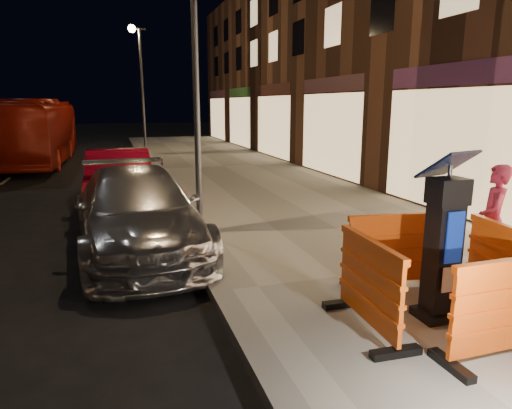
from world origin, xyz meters
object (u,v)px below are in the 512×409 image
object	(u,v)px
bus_doubledecker	(39,164)
man	(493,221)
barrier_back	(394,251)
car_silver	(139,250)
barrier_bldgside	(504,267)
barrier_front	(505,310)
parking_kiosk	(443,242)
car_red	(121,207)
barrier_kerbside	(369,285)

from	to	relation	value
bus_doubledecker	man	size ratio (longest dim) A/B	6.12
barrier_back	car_silver	distance (m)	4.62
barrier_bldgside	barrier_front	bearing A→B (deg)	141.22
barrier_bldgside	bus_doubledecker	world-z (taller)	bus_doubledecker
parking_kiosk	car_red	distance (m)	8.78
barrier_kerbside	barrier_front	bearing A→B (deg)	-132.78
parking_kiosk	barrier_back	bearing A→B (deg)	94.22
parking_kiosk	car_red	xyz separation A→B (m)	(-3.49, 7.99, -1.10)
barrier_front	man	bearing A→B (deg)	48.20
car_red	car_silver	bearing A→B (deg)	-86.07
barrier_back	barrier_bldgside	distance (m)	1.34
car_red	bus_doubledecker	world-z (taller)	bus_doubledecker
barrier_front	barrier_bldgside	size ratio (longest dim) A/B	1.00
car_silver	car_red	xyz separation A→B (m)	(-0.24, 3.82, 0.00)
barrier_kerbside	man	bearing A→B (deg)	-68.00
bus_doubledecker	barrier_front	bearing A→B (deg)	-69.29
parking_kiosk	car_silver	world-z (taller)	parking_kiosk
bus_doubledecker	car_red	bearing A→B (deg)	-70.87
barrier_front	barrier_kerbside	size ratio (longest dim) A/B	1.00
barrier_bldgside	bus_doubledecker	bearing A→B (deg)	29.27
car_red	man	size ratio (longest dim) A/B	2.70
car_silver	bus_doubledecker	size ratio (longest dim) A/B	0.50
car_silver	bus_doubledecker	bearing A→B (deg)	100.61
parking_kiosk	barrier_kerbside	bearing A→B (deg)	-175.78
barrier_front	barrier_bldgside	bearing A→B (deg)	44.22
barrier_kerbside	bus_doubledecker	size ratio (longest dim) A/B	0.13
man	car_silver	bearing A→B (deg)	-83.12
car_red	barrier_front	bearing A→B (deg)	-68.39
barrier_front	barrier_kerbside	world-z (taller)	same
car_silver	car_red	bearing A→B (deg)	90.03
barrier_back	barrier_bldgside	bearing A→B (deg)	-37.78
barrier_bldgside	man	size ratio (longest dim) A/B	0.81
barrier_back	car_red	xyz separation A→B (m)	(-3.49, 7.04, -0.68)
barrier_kerbside	bus_doubledecker	world-z (taller)	bus_doubledecker
barrier_front	barrier_kerbside	xyz separation A→B (m)	(-0.95, 0.95, 0.00)
bus_doubledecker	barrier_kerbside	bearing A→B (deg)	-71.01
barrier_front	bus_doubledecker	distance (m)	20.38
man	barrier_front	bearing A→B (deg)	-0.61
parking_kiosk	barrier_kerbside	size ratio (longest dim) A/B	1.40
man	car_red	bearing A→B (deg)	-103.60
barrier_kerbside	barrier_bldgside	size ratio (longest dim) A/B	1.00
barrier_front	car_red	xyz separation A→B (m)	(-3.49, 8.94, -0.68)
barrier_bldgside	car_silver	distance (m)	5.95
barrier_front	barrier_back	bearing A→B (deg)	89.22
car_red	barrier_bldgside	bearing A→B (deg)	-60.65
parking_kiosk	barrier_front	world-z (taller)	parking_kiosk
parking_kiosk	car_red	world-z (taller)	parking_kiosk
car_silver	bus_doubledecker	distance (m)	14.52
barrier_front	bus_doubledecker	size ratio (longest dim) A/B	0.13
parking_kiosk	barrier_front	xyz separation A→B (m)	(0.00, -0.95, -0.42)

